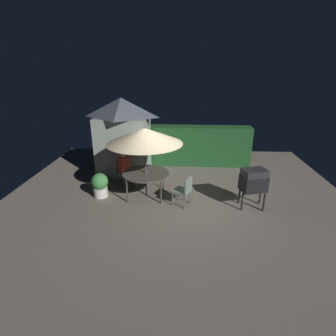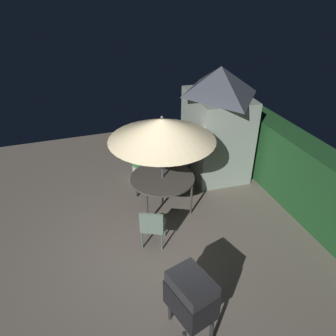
{
  "view_description": "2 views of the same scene",
  "coord_description": "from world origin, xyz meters",
  "px_view_note": "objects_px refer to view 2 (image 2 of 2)",
  "views": [
    {
      "loc": [
        0.19,
        -7.23,
        3.92
      ],
      "look_at": [
        -0.26,
        0.31,
        1.02
      ],
      "focal_mm": 28.32,
      "sensor_mm": 36.0,
      "label": 1
    },
    {
      "loc": [
        4.96,
        -1.38,
        4.77
      ],
      "look_at": [
        -0.73,
        0.52,
        1.16
      ],
      "focal_mm": 34.44,
      "sensor_mm": 36.0,
      "label": 2
    }
  ],
  "objects_px": {
    "patio_table": "(162,179)",
    "bbq_grill": "(191,296)",
    "garden_shed": "(217,121)",
    "person_in_red": "(179,155)",
    "potted_plant_by_shed": "(140,162)",
    "chair_far_side": "(153,225)",
    "chair_near_shed": "(180,163)",
    "patio_umbrella": "(162,129)"
  },
  "relations": [
    {
      "from": "patio_table",
      "to": "patio_umbrella",
      "type": "distance_m",
      "value": 1.25
    },
    {
      "from": "bbq_grill",
      "to": "chair_near_shed",
      "type": "distance_m",
      "value": 4.37
    },
    {
      "from": "garden_shed",
      "to": "chair_far_side",
      "type": "bearing_deg",
      "value": -46.56
    },
    {
      "from": "chair_near_shed",
      "to": "chair_far_side",
      "type": "distance_m",
      "value": 2.55
    },
    {
      "from": "patio_table",
      "to": "chair_far_side",
      "type": "xyz_separation_m",
      "value": [
        1.22,
        -0.59,
        -0.21
      ]
    },
    {
      "from": "bbq_grill",
      "to": "potted_plant_by_shed",
      "type": "bearing_deg",
      "value": 174.86
    },
    {
      "from": "garden_shed",
      "to": "chair_far_side",
      "type": "relative_size",
      "value": 3.21
    },
    {
      "from": "patio_table",
      "to": "chair_near_shed",
      "type": "relative_size",
      "value": 1.64
    },
    {
      "from": "patio_table",
      "to": "potted_plant_by_shed",
      "type": "height_order",
      "value": "potted_plant_by_shed"
    },
    {
      "from": "potted_plant_by_shed",
      "to": "person_in_red",
      "type": "height_order",
      "value": "person_in_red"
    },
    {
      "from": "garden_shed",
      "to": "patio_umbrella",
      "type": "height_order",
      "value": "garden_shed"
    },
    {
      "from": "chair_near_shed",
      "to": "person_in_red",
      "type": "relative_size",
      "value": 0.71
    },
    {
      "from": "bbq_grill",
      "to": "person_in_red",
      "type": "distance_m",
      "value": 4.28
    },
    {
      "from": "bbq_grill",
      "to": "patio_table",
      "type": "bearing_deg",
      "value": 169.59
    },
    {
      "from": "patio_table",
      "to": "person_in_red",
      "type": "bearing_deg",
      "value": 139.78
    },
    {
      "from": "chair_near_shed",
      "to": "chair_far_side",
      "type": "relative_size",
      "value": 1.0
    },
    {
      "from": "garden_shed",
      "to": "person_in_red",
      "type": "relative_size",
      "value": 2.3
    },
    {
      "from": "chair_near_shed",
      "to": "garden_shed",
      "type": "bearing_deg",
      "value": 98.88
    },
    {
      "from": "patio_table",
      "to": "chair_far_side",
      "type": "distance_m",
      "value": 1.37
    },
    {
      "from": "garden_shed",
      "to": "chair_far_side",
      "type": "xyz_separation_m",
      "value": [
        2.31,
        -2.44,
        -0.95
      ]
    },
    {
      "from": "chair_far_side",
      "to": "potted_plant_by_shed",
      "type": "relative_size",
      "value": 1.14
    },
    {
      "from": "patio_umbrella",
      "to": "bbq_grill",
      "type": "distance_m",
      "value": 3.45
    },
    {
      "from": "potted_plant_by_shed",
      "to": "bbq_grill",
      "type": "bearing_deg",
      "value": -5.14
    },
    {
      "from": "chair_near_shed",
      "to": "chair_far_side",
      "type": "xyz_separation_m",
      "value": [
        2.15,
        -1.37,
        0.0
      ]
    },
    {
      "from": "chair_far_side",
      "to": "potted_plant_by_shed",
      "type": "xyz_separation_m",
      "value": [
        -2.68,
        0.42,
        -0.11
      ]
    },
    {
      "from": "chair_far_side",
      "to": "chair_near_shed",
      "type": "bearing_deg",
      "value": 147.37
    },
    {
      "from": "garden_shed",
      "to": "patio_table",
      "type": "xyz_separation_m",
      "value": [
        1.09,
        -1.85,
        -0.74
      ]
    },
    {
      "from": "garden_shed",
      "to": "chair_far_side",
      "type": "distance_m",
      "value": 3.5
    },
    {
      "from": "patio_table",
      "to": "potted_plant_by_shed",
      "type": "relative_size",
      "value": 1.88
    },
    {
      "from": "patio_umbrella",
      "to": "chair_far_side",
      "type": "height_order",
      "value": "patio_umbrella"
    },
    {
      "from": "patio_umbrella",
      "to": "bbq_grill",
      "type": "xyz_separation_m",
      "value": [
        3.21,
        -0.59,
        -1.13
      ]
    },
    {
      "from": "bbq_grill",
      "to": "chair_far_side",
      "type": "bearing_deg",
      "value": -179.93
    },
    {
      "from": "potted_plant_by_shed",
      "to": "garden_shed",
      "type": "bearing_deg",
      "value": 79.75
    },
    {
      "from": "bbq_grill",
      "to": "chair_far_side",
      "type": "height_order",
      "value": "bbq_grill"
    },
    {
      "from": "garden_shed",
      "to": "person_in_red",
      "type": "xyz_separation_m",
      "value": [
        0.23,
        -1.12,
        -0.69
      ]
    },
    {
      "from": "garden_shed",
      "to": "potted_plant_by_shed",
      "type": "height_order",
      "value": "garden_shed"
    },
    {
      "from": "patio_umbrella",
      "to": "potted_plant_by_shed",
      "type": "relative_size",
      "value": 2.95
    },
    {
      "from": "patio_umbrella",
      "to": "chair_near_shed",
      "type": "xyz_separation_m",
      "value": [
        -0.93,
        0.78,
        -1.46
      ]
    },
    {
      "from": "chair_near_shed",
      "to": "person_in_red",
      "type": "height_order",
      "value": "person_in_red"
    },
    {
      "from": "patio_table",
      "to": "bbq_grill",
      "type": "height_order",
      "value": "bbq_grill"
    },
    {
      "from": "garden_shed",
      "to": "bbq_grill",
      "type": "distance_m",
      "value": 4.99
    },
    {
      "from": "bbq_grill",
      "to": "garden_shed",
      "type": "bearing_deg",
      "value": 150.44
    }
  ]
}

